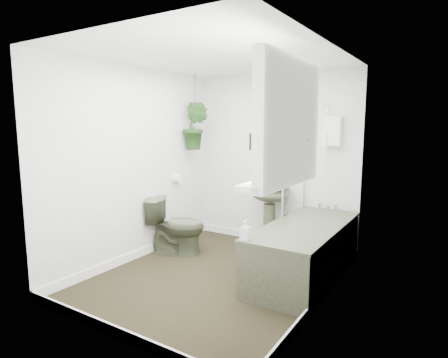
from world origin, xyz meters
The scene contains 22 objects.
floor centered at (0.00, 0.00, -0.01)m, with size 2.30×2.80×0.02m, color black.
ceiling centered at (0.00, 0.00, 2.31)m, with size 2.30×2.80×0.02m, color white.
wall_back centered at (0.00, 1.41, 1.15)m, with size 2.30×0.02×2.30m, color white.
wall_front centered at (0.00, -1.41, 1.15)m, with size 2.30×0.02×2.30m, color white.
wall_left centered at (-1.16, 0.00, 1.15)m, with size 0.02×2.80×2.30m, color white.
wall_right centered at (1.16, 0.00, 1.15)m, with size 0.02×2.80×2.30m, color white.
skirting centered at (0.00, 0.00, 0.05)m, with size 2.30×2.80×0.10m, color white.
bathtub centered at (0.80, 0.50, 0.29)m, with size 0.72×1.72×0.58m, color #424832, non-canonical shape.
bath_screen centered at (0.47, 0.99, 1.28)m, with size 0.04×0.72×1.40m, color silver, non-canonical shape.
shower_box centered at (0.80, 1.34, 1.55)m, with size 0.20×0.10×0.35m, color white.
oval_mirror centered at (0.07, 1.37, 1.50)m, with size 0.46×0.03×0.62m, color beige.
wall_sconce centered at (-0.33, 1.36, 1.40)m, with size 0.04×0.04×0.22m, color black.
toilet_roll_holder centered at (-1.10, 0.70, 0.90)m, with size 0.11×0.11×0.11m, color white.
window_recess centered at (1.09, -0.70, 1.65)m, with size 0.08×1.00×0.90m, color white.
window_sill centered at (1.02, -0.70, 1.23)m, with size 0.18×1.00×0.04m, color white.
window_blinds centered at (1.04, -0.70, 1.65)m, with size 0.01×0.86×0.76m, color white.
toilet centered at (-0.85, 0.37, 0.36)m, with size 0.40×0.71×0.72m, color #424832.
pedestal_sink centered at (0.07, 1.16, 0.42)m, with size 0.50×0.42×0.85m, color #424832, non-canonical shape.
sill_plant centered at (1.02, -0.40, 1.38)m, with size 0.24×0.21×0.27m, color black.
hanging_plant centered at (-0.97, 0.95, 1.60)m, with size 0.35×0.28×0.64m, color black.
soap_bottle centered at (0.51, -0.29, 0.67)m, with size 0.08×0.08×0.18m, color #362D2C.
hanging_pot centered at (-0.97, 0.95, 1.86)m, with size 0.16×0.16×0.12m, color #3D2F27.
Camera 1 is at (2.12, -3.21, 1.64)m, focal length 30.00 mm.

